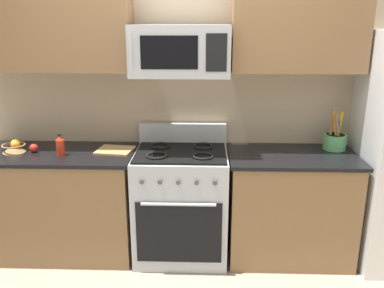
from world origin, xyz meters
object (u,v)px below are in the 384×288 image
object	(u,v)px
range_oven	(181,202)
apple_loose	(34,148)
microwave	(180,51)
cutting_board	(115,150)
bottle_hot_sauce	(60,146)
utensil_crock	(335,140)
fruit_basket	(14,147)

from	to	relation	value
range_oven	apple_loose	world-z (taller)	range_oven
microwave	cutting_board	distance (m)	0.98
apple_loose	cutting_board	distance (m)	0.66
range_oven	bottle_hot_sauce	world-z (taller)	range_oven
range_oven	apple_loose	size ratio (longest dim) A/B	15.78
microwave	utensil_crock	xyz separation A→B (m)	(1.29, 0.13, -0.74)
range_oven	cutting_board	xyz separation A→B (m)	(-0.55, 0.04, 0.44)
utensil_crock	fruit_basket	xyz separation A→B (m)	(-2.66, -0.16, -0.03)
microwave	apple_loose	world-z (taller)	microwave
microwave	fruit_basket	xyz separation A→B (m)	(-1.38, -0.03, -0.78)
microwave	utensil_crock	distance (m)	1.49
cutting_board	bottle_hot_sauce	size ratio (longest dim) A/B	1.60
utensil_crock	apple_loose	xyz separation A→B (m)	(-2.50, -0.16, -0.04)
microwave	cutting_board	xyz separation A→B (m)	(-0.55, 0.01, -0.81)
cutting_board	microwave	bearing A→B (deg)	-1.21
microwave	bottle_hot_sauce	distance (m)	1.22
utensil_crock	range_oven	bearing A→B (deg)	-172.99
utensil_crock	bottle_hot_sauce	distance (m)	2.26
utensil_crock	fruit_basket	world-z (taller)	utensil_crock
fruit_basket	cutting_board	xyz separation A→B (m)	(0.83, 0.04, -0.03)
apple_loose	cutting_board	xyz separation A→B (m)	(0.66, 0.05, -0.03)
fruit_basket	cutting_board	world-z (taller)	fruit_basket
microwave	apple_loose	bearing A→B (deg)	-178.38
microwave	fruit_basket	world-z (taller)	microwave
utensil_crock	apple_loose	distance (m)	2.50
apple_loose	bottle_hot_sauce	world-z (taller)	bottle_hot_sauce
fruit_basket	apple_loose	distance (m)	0.16
microwave	apple_loose	distance (m)	1.44
utensil_crock	fruit_basket	distance (m)	2.67
apple_loose	bottle_hot_sauce	size ratio (longest dim) A/B	0.39
utensil_crock	cutting_board	size ratio (longest dim) A/B	1.19
range_oven	fruit_basket	world-z (taller)	range_oven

